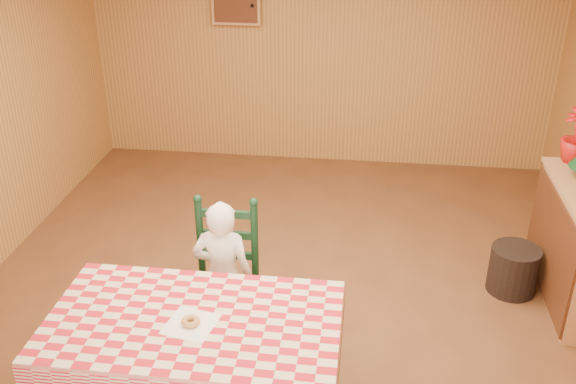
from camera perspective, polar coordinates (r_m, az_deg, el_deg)
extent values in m
plane|color=brown|center=(4.92, -0.30, -10.99)|extent=(6.00, 6.00, 0.00)
cube|color=#B07C3F|center=(7.09, 2.94, 12.67)|extent=(5.00, 0.10, 2.60)
cube|color=tan|center=(7.06, -4.62, 16.30)|extent=(0.52, 0.08, 0.42)
cube|color=#532A16|center=(7.02, -4.69, 16.23)|extent=(0.46, 0.02, 0.36)
sphere|color=black|center=(6.97, -3.21, 16.20)|extent=(0.04, 0.04, 0.04)
cube|color=#532A16|center=(3.71, -8.38, -11.69)|extent=(1.60, 0.90, 0.06)
cube|color=#532A16|center=(4.43, -16.00, -11.49)|extent=(0.07, 0.07, 0.69)
cube|color=#532A16|center=(4.13, 3.31, -13.50)|extent=(0.07, 0.07, 0.69)
cube|color=red|center=(3.69, -8.42, -11.20)|extent=(1.64, 0.94, 0.02)
cube|color=red|center=(4.11, -6.64, -8.35)|extent=(1.64, 0.02, 0.18)
cube|color=#285426|center=(4.02, -19.87, -10.88)|extent=(0.02, 0.94, 0.18)
cube|color=#285426|center=(3.64, 4.60, -13.53)|extent=(0.02, 0.94, 0.18)
cube|color=black|center=(4.45, -5.71, -8.89)|extent=(0.44, 0.40, 0.04)
cylinder|color=black|center=(4.49, -8.47, -12.25)|extent=(0.04, 0.04, 0.41)
cylinder|color=black|center=(4.42, -3.59, -12.75)|extent=(0.04, 0.04, 0.41)
cylinder|color=black|center=(4.75, -7.41, -9.72)|extent=(0.04, 0.04, 0.41)
cylinder|color=black|center=(4.68, -2.82, -10.14)|extent=(0.04, 0.04, 0.41)
cylinder|color=black|center=(4.45, -7.81, -4.05)|extent=(0.05, 0.05, 0.60)
sphere|color=black|center=(4.31, -8.05, -0.62)|extent=(0.06, 0.06, 0.06)
cylinder|color=black|center=(4.38, -2.98, -4.41)|extent=(0.05, 0.05, 0.60)
sphere|color=black|center=(4.23, -3.08, -0.92)|extent=(0.06, 0.06, 0.06)
cube|color=black|center=(4.47, -5.35, -5.55)|extent=(0.38, 0.03, 0.05)
cube|color=black|center=(4.39, -5.44, -3.79)|extent=(0.38, 0.03, 0.05)
cube|color=black|center=(4.31, -5.53, -1.95)|extent=(0.38, 0.03, 0.05)
imported|color=white|center=(4.37, -5.79, -7.48)|extent=(0.41, 0.27, 1.12)
cube|color=white|center=(3.64, -8.64, -11.53)|extent=(0.31, 0.31, 0.00)
torus|color=#BC8443|center=(3.63, -8.66, -11.30)|extent=(0.12, 0.12, 0.04)
cube|color=#532A16|center=(5.28, 22.30, -4.53)|extent=(0.02, 1.20, 0.80)
cylinder|color=black|center=(5.40, 19.40, -6.53)|extent=(0.42, 0.42, 0.38)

